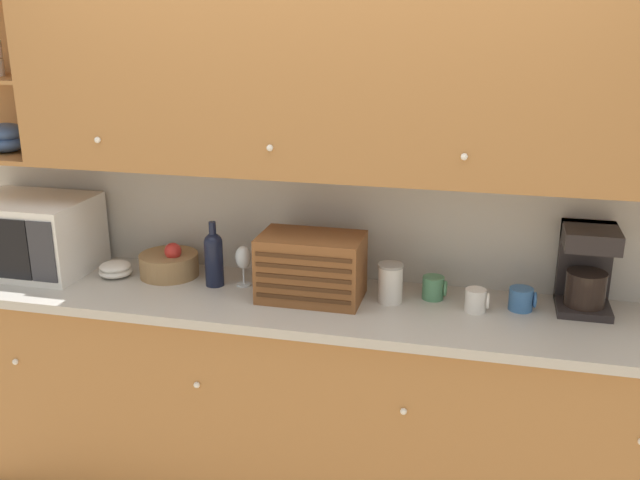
% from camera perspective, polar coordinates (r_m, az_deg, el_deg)
% --- Properties ---
extents(ground_plane, '(24.00, 24.00, 0.00)m').
position_cam_1_polar(ground_plane, '(3.69, 0.79, -16.80)').
color(ground_plane, tan).
extents(wall_back, '(5.76, 0.06, 2.60)m').
position_cam_1_polar(wall_back, '(3.17, 1.01, 3.21)').
color(wall_back, silver).
rests_on(wall_back, ground_plane).
extents(counter_unit, '(3.38, 0.62, 0.96)m').
position_cam_1_polar(counter_unit, '(3.20, -0.39, -12.66)').
color(counter_unit, '#A36B38').
rests_on(counter_unit, ground_plane).
extents(backsplash_panel, '(3.36, 0.01, 0.51)m').
position_cam_1_polar(backsplash_panel, '(3.16, 0.86, 1.53)').
color(backsplash_panel, '#B7B2A8').
rests_on(backsplash_panel, counter_unit).
extents(upper_cabinets, '(3.36, 0.39, 0.73)m').
position_cam_1_polar(upper_cabinets, '(2.83, 3.51, 12.37)').
color(upper_cabinets, '#A36B38').
rests_on(upper_cabinets, backsplash_panel).
extents(microwave, '(0.54, 0.42, 0.34)m').
position_cam_1_polar(microwave, '(3.52, -22.10, 0.40)').
color(microwave, silver).
rests_on(microwave, counter_unit).
extents(bowl_stack_on_counter, '(0.15, 0.15, 0.07)m').
position_cam_1_polar(bowl_stack_on_counter, '(3.35, -16.05, -2.26)').
color(bowl_stack_on_counter, silver).
rests_on(bowl_stack_on_counter, counter_unit).
extents(fruit_basket, '(0.26, 0.26, 0.16)m').
position_cam_1_polar(fruit_basket, '(3.29, -11.96, -1.89)').
color(fruit_basket, '#937047').
rests_on(fruit_basket, counter_unit).
extents(wine_bottle, '(0.08, 0.08, 0.29)m').
position_cam_1_polar(wine_bottle, '(3.12, -8.50, -1.32)').
color(wine_bottle, black).
rests_on(wine_bottle, counter_unit).
extents(wine_glass, '(0.07, 0.07, 0.18)m').
position_cam_1_polar(wine_glass, '(3.10, -6.17, -1.52)').
color(wine_glass, silver).
rests_on(wine_glass, counter_unit).
extents(bread_box, '(0.42, 0.27, 0.27)m').
position_cam_1_polar(bread_box, '(2.94, -0.70, -2.18)').
color(bread_box, brown).
rests_on(bread_box, counter_unit).
extents(storage_canister, '(0.11, 0.11, 0.17)m').
position_cam_1_polar(storage_canister, '(2.94, 5.65, -3.44)').
color(storage_canister, silver).
rests_on(storage_canister, counter_unit).
extents(mug, '(0.10, 0.09, 0.10)m').
position_cam_1_polar(mug, '(3.01, 9.09, -3.79)').
color(mug, '#4C845B').
rests_on(mug, counter_unit).
extents(mug_blue_second, '(0.10, 0.08, 0.09)m').
position_cam_1_polar(mug_blue_second, '(2.91, 12.39, -4.73)').
color(mug_blue_second, silver).
rests_on(mug_blue_second, counter_unit).
extents(mug_patterned_third, '(0.11, 0.10, 0.09)m').
position_cam_1_polar(mug_patterned_third, '(2.97, 15.83, -4.57)').
color(mug_patterned_third, '#38669E').
rests_on(mug_patterned_third, counter_unit).
extents(coffee_maker, '(0.21, 0.24, 0.35)m').
position_cam_1_polar(coffee_maker, '(3.02, 20.54, -2.05)').
color(coffee_maker, black).
rests_on(coffee_maker, counter_unit).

